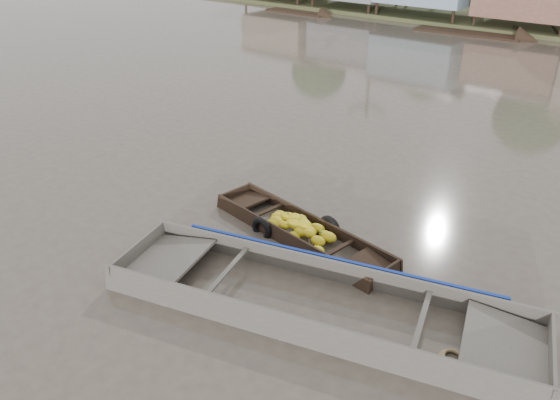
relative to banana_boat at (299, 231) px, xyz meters
The scene contains 3 objects.
ground 0.54m from the banana_boat, 74.06° to the right, with size 120.00×120.00×0.00m, color #493F38.
banana_boat is the anchor object (origin of this frame).
viewer_boat 2.72m from the banana_boat, 45.07° to the right, with size 8.59×4.32×0.67m.
Camera 1 is at (6.35, -8.36, 6.80)m, focal length 35.00 mm.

